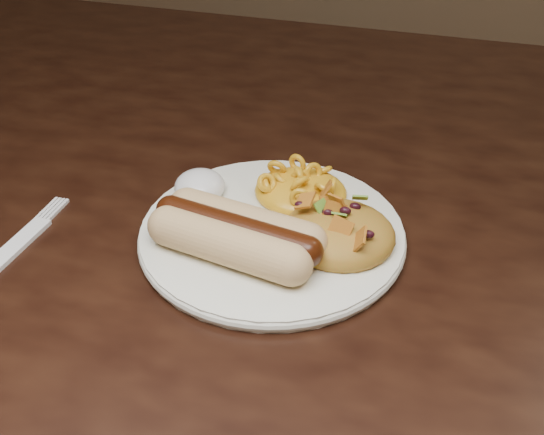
# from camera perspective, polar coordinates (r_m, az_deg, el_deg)

# --- Properties ---
(table) EXTENTS (1.60, 0.90, 0.75)m
(table) POSITION_cam_1_polar(r_m,az_deg,el_deg) (0.62, 2.40, -5.40)
(table) COLOR black
(table) RESTS_ON floor
(plate) EXTENTS (0.25, 0.25, 0.01)m
(plate) POSITION_cam_1_polar(r_m,az_deg,el_deg) (0.51, 0.00, -1.41)
(plate) COLOR white
(plate) RESTS_ON table
(hotdog) EXTENTS (0.12, 0.08, 0.03)m
(hotdog) POSITION_cam_1_polar(r_m,az_deg,el_deg) (0.48, -3.21, -1.41)
(hotdog) COLOR tan
(hotdog) RESTS_ON plate
(mac_and_cheese) EXTENTS (0.09, 0.09, 0.03)m
(mac_and_cheese) POSITION_cam_1_polar(r_m,az_deg,el_deg) (0.54, 2.61, 3.33)
(mac_and_cheese) COLOR orange
(mac_and_cheese) RESTS_ON plate
(sour_cream) EXTENTS (0.05, 0.05, 0.03)m
(sour_cream) POSITION_cam_1_polar(r_m,az_deg,el_deg) (0.54, -6.53, 3.26)
(sour_cream) COLOR white
(sour_cream) RESTS_ON plate
(taco_salad) EXTENTS (0.09, 0.08, 0.04)m
(taco_salad) POSITION_cam_1_polar(r_m,az_deg,el_deg) (0.49, 6.04, -0.64)
(taco_salad) COLOR #C9431C
(taco_salad) RESTS_ON plate
(fork) EXTENTS (0.03, 0.14, 0.00)m
(fork) POSITION_cam_1_polar(r_m,az_deg,el_deg) (0.54, -22.83, -3.20)
(fork) COLOR white
(fork) RESTS_ON table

